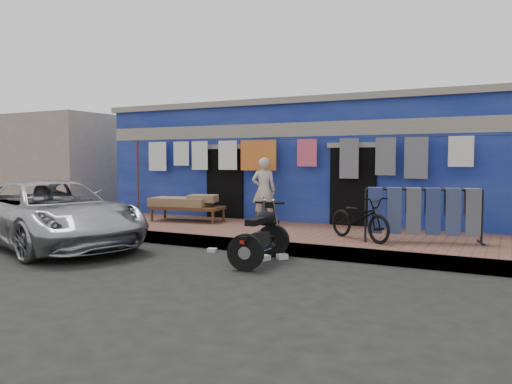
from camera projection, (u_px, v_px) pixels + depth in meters
name	position (u px, v px, depth m)	size (l,w,h in m)	color
ground	(202.00, 267.00, 8.44)	(80.00, 80.00, 0.00)	black
sidewalk	(276.00, 235.00, 11.09)	(28.00, 3.00, 0.25)	brown
curb	(246.00, 245.00, 9.80)	(28.00, 0.10, 0.25)	gray
building	(334.00, 164.00, 14.53)	(12.20, 5.20, 3.36)	navy
neighbor_left	(65.00, 162.00, 19.55)	(6.00, 5.00, 3.40)	#9E9384
clothesline	(283.00, 159.00, 12.28)	(10.06, 0.06, 2.10)	brown
car	(51.00, 212.00, 10.39)	(2.29, 5.03, 1.42)	#A9A9AE
seated_person	(264.00, 190.00, 12.20)	(0.58, 0.39, 1.61)	beige
bicycle	(360.00, 213.00, 9.66)	(0.56, 1.60, 1.04)	black
motorcycle	(260.00, 234.00, 8.67)	(0.70, 1.66, 1.04)	black
charpoy	(188.00, 208.00, 12.66)	(2.01, 1.18, 0.64)	brown
jeans_rack	(422.00, 214.00, 9.41)	(2.25, 1.00, 1.06)	black
litter_a	(212.00, 250.00, 9.75)	(0.17, 0.13, 0.08)	silver
litter_b	(282.00, 257.00, 9.07)	(0.18, 0.14, 0.09)	silver
litter_c	(263.00, 258.00, 8.97)	(0.22, 0.18, 0.09)	silver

